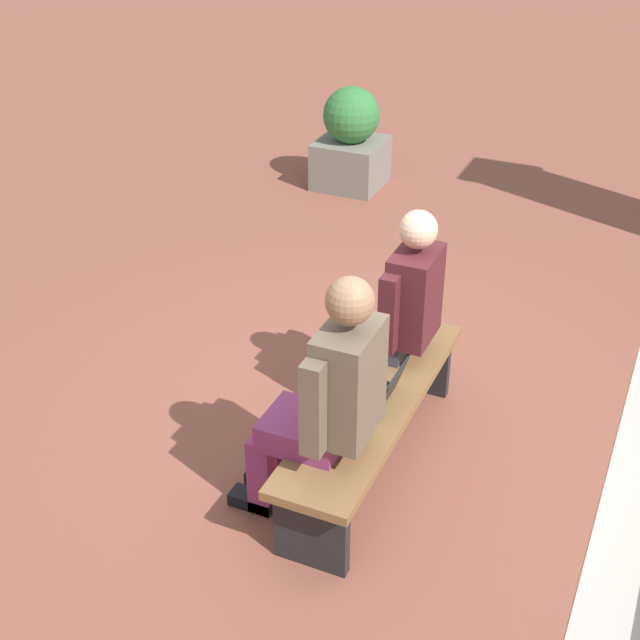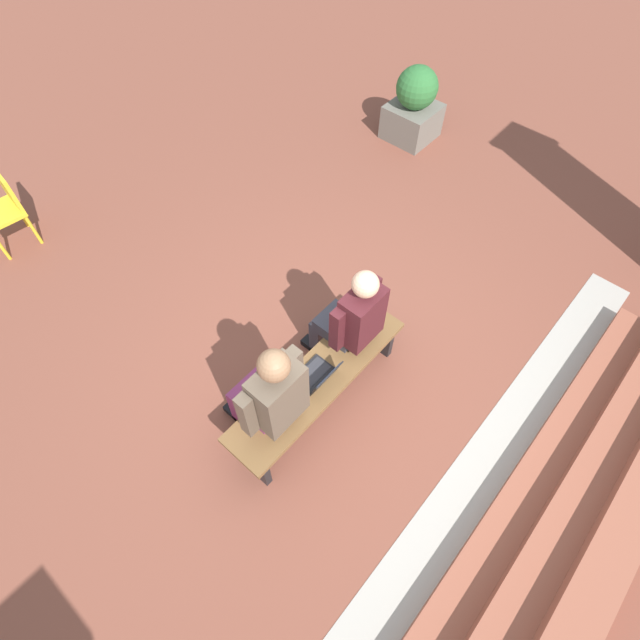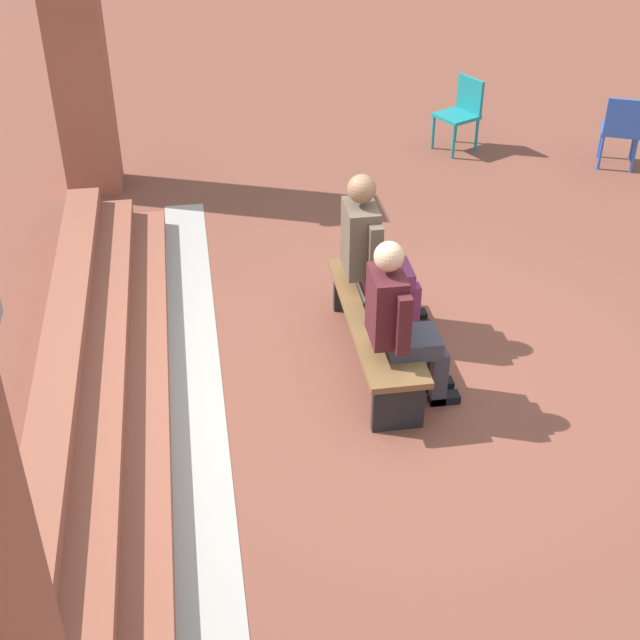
# 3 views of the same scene
# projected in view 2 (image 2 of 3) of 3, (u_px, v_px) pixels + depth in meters

# --- Properties ---
(ground_plane) EXTENTS (60.00, 60.00, 0.00)m
(ground_plane) POSITION_uv_depth(u_px,v_px,m) (334.00, 380.00, 4.56)
(ground_plane) COLOR brown
(concrete_strip) EXTENTS (6.10, 0.40, 0.01)m
(concrete_strip) POSITION_uv_depth(u_px,v_px,m) (453.00, 509.00, 3.90)
(concrete_strip) COLOR #A8A399
(concrete_strip) RESTS_ON ground
(brick_steps) EXTENTS (5.30, 0.90, 0.45)m
(brick_steps) POSITION_uv_depth(u_px,v_px,m) (550.00, 576.00, 3.47)
(brick_steps) COLOR #93513D
(brick_steps) RESTS_ON ground
(bench) EXTENTS (1.80, 0.44, 0.45)m
(bench) POSITION_uv_depth(u_px,v_px,m) (318.00, 383.00, 4.14)
(bench) COLOR brown
(bench) RESTS_ON ground
(person_student) EXTENTS (0.54, 0.68, 1.34)m
(person_student) POSITION_uv_depth(u_px,v_px,m) (351.00, 318.00, 4.08)
(person_student) COLOR #383842
(person_student) RESTS_ON ground
(person_adult) EXTENTS (0.58, 0.73, 1.40)m
(person_adult) POSITION_uv_depth(u_px,v_px,m) (269.00, 395.00, 3.65)
(person_adult) COLOR #7F2D5B
(person_adult) RESTS_ON ground
(laptop) EXTENTS (0.32, 0.29, 0.21)m
(laptop) POSITION_uv_depth(u_px,v_px,m) (318.00, 376.00, 4.02)
(laptop) COLOR black
(laptop) RESTS_ON bench
(plastic_chair_foreground) EXTENTS (0.47, 0.47, 0.84)m
(plastic_chair_foreground) POSITION_uv_depth(u_px,v_px,m) (4.00, 206.00, 5.20)
(plastic_chair_foreground) COLOR gold
(plastic_chair_foreground) RESTS_ON ground
(planter) EXTENTS (0.60, 0.60, 0.94)m
(planter) POSITION_uv_depth(u_px,v_px,m) (414.00, 106.00, 6.33)
(planter) COLOR #6B665B
(planter) RESTS_ON ground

